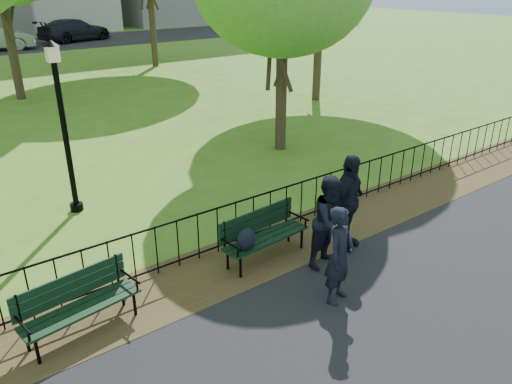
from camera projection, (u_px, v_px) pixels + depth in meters
ground at (337, 283)px, 8.14m from camera, size 120.00×120.00×0.00m
dirt_strip at (278, 246)px, 9.23m from camera, size 60.00×1.60×0.01m
iron_fence at (262, 213)px, 9.40m from camera, size 24.06×0.06×1.00m
park_bench_main at (257, 233)px, 8.51m from camera, size 1.71×0.65×0.95m
park_bench_left_a at (77, 298)px, 6.85m from camera, size 1.70×0.72×0.94m
lamppost at (63, 123)px, 9.91m from camera, size 0.32×0.32×3.52m
person_left at (340, 255)px, 7.41m from camera, size 0.66×0.54×1.56m
person_mid at (331, 221)px, 8.37m from camera, size 0.84×0.53×1.62m
person_right at (348, 203)px, 8.86m from camera, size 1.12×0.71×1.78m
sedan_dark at (75, 30)px, 37.78m from camera, size 6.05×3.89×1.63m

